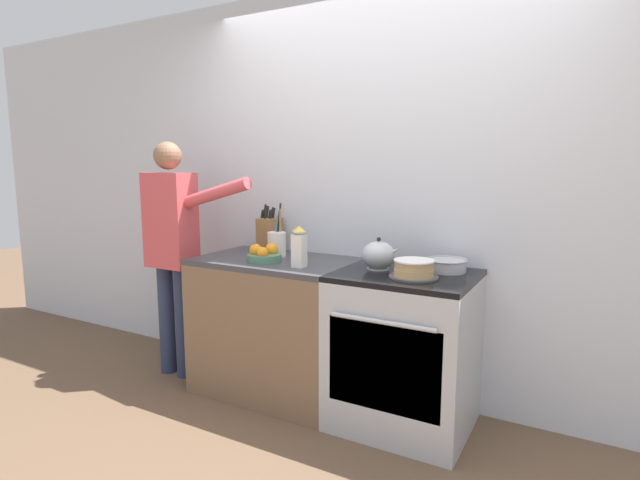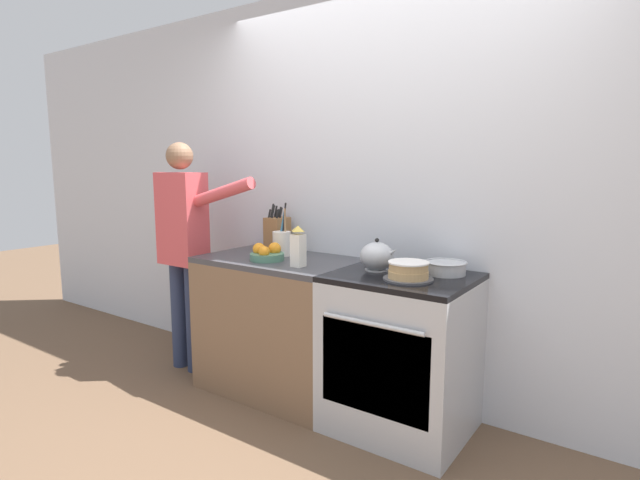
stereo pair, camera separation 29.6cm
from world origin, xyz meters
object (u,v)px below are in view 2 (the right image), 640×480
(stove_range, at_px, (400,353))
(milk_carton, at_px, (298,247))
(layer_cake, at_px, (408,271))
(fruit_bowl, at_px, (267,254))
(utensil_crock, at_px, (282,243))
(knife_block, at_px, (277,234))
(person_baker, at_px, (184,237))
(mixing_bowl, at_px, (446,268))
(tea_kettle, at_px, (377,256))

(stove_range, bearing_deg, milk_carton, -166.05)
(layer_cake, xyz_separation_m, fruit_bowl, (-0.96, -0.01, -0.01))
(stove_range, height_order, fruit_bowl, fruit_bowl)
(stove_range, distance_m, utensil_crock, 1.06)
(stove_range, height_order, knife_block, knife_block)
(layer_cake, xyz_separation_m, utensil_crock, (-0.99, 0.17, 0.04))
(milk_carton, xyz_separation_m, person_baker, (-1.04, 0.02, -0.03))
(mixing_bowl, bearing_deg, utensil_crock, -176.41)
(stove_range, height_order, tea_kettle, tea_kettle)
(tea_kettle, relative_size, utensil_crock, 0.67)
(knife_block, relative_size, person_baker, 0.20)
(tea_kettle, distance_m, mixing_bowl, 0.38)
(milk_carton, bearing_deg, stove_range, 13.95)
(milk_carton, relative_size, person_baker, 0.15)
(stove_range, relative_size, mixing_bowl, 3.87)
(person_baker, bearing_deg, mixing_bowl, -3.56)
(stove_range, distance_m, tea_kettle, 0.55)
(stove_range, relative_size, tea_kettle, 3.83)
(tea_kettle, bearing_deg, layer_cake, -25.11)
(utensil_crock, xyz_separation_m, person_baker, (-0.73, -0.21, 0.00))
(stove_range, bearing_deg, mixing_bowl, 39.30)
(tea_kettle, xyz_separation_m, person_baker, (-1.47, -0.15, 0.01))
(stove_range, xyz_separation_m, utensil_crock, (-0.91, 0.08, 0.53))
(knife_block, xyz_separation_m, fruit_bowl, (0.17, -0.30, -0.08))
(layer_cake, relative_size, knife_block, 0.80)
(mixing_bowl, bearing_deg, person_baker, -171.40)
(fruit_bowl, height_order, person_baker, person_baker)
(knife_block, xyz_separation_m, person_baker, (-0.59, -0.33, -0.03))
(stove_range, xyz_separation_m, layer_cake, (0.08, -0.09, 0.49))
(fruit_bowl, bearing_deg, milk_carton, -9.92)
(person_baker, bearing_deg, knife_block, 17.29)
(knife_block, height_order, fruit_bowl, knife_block)
(tea_kettle, height_order, mixing_bowl, tea_kettle)
(fruit_bowl, distance_m, milk_carton, 0.30)
(tea_kettle, bearing_deg, milk_carton, -157.57)
(utensil_crock, distance_m, fruit_bowl, 0.19)
(layer_cake, bearing_deg, tea_kettle, 154.89)
(tea_kettle, xyz_separation_m, utensil_crock, (-0.74, 0.06, 0.00))
(layer_cake, distance_m, tea_kettle, 0.28)
(fruit_bowl, height_order, milk_carton, milk_carton)
(knife_block, xyz_separation_m, milk_carton, (0.45, -0.35, -0.00))
(fruit_bowl, xyz_separation_m, milk_carton, (0.29, -0.05, 0.08))
(layer_cake, relative_size, utensil_crock, 0.75)
(tea_kettle, distance_m, utensil_crock, 0.74)
(mixing_bowl, distance_m, milk_carton, 0.84)
(fruit_bowl, relative_size, person_baker, 0.13)
(knife_block, distance_m, utensil_crock, 0.19)
(layer_cake, distance_m, milk_carton, 0.68)
(layer_cake, bearing_deg, stove_range, 130.51)
(layer_cake, height_order, milk_carton, milk_carton)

